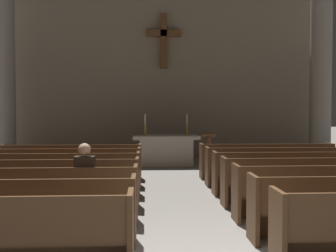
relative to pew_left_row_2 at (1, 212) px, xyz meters
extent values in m
cube|color=brown|center=(1.77, -1.04, 0.00)|extent=(0.06, 0.50, 0.95)
cube|color=brown|center=(0.00, 0.04, -0.05)|extent=(3.49, 0.40, 0.05)
cube|color=brown|center=(0.00, 0.22, -0.28)|extent=(3.49, 0.04, 0.40)
cube|color=brown|center=(1.77, 0.02, 0.00)|extent=(0.06, 0.50, 0.95)
cube|color=brown|center=(0.00, 1.09, -0.05)|extent=(3.49, 0.40, 0.05)
cube|color=brown|center=(0.00, 0.87, 0.22)|extent=(3.49, 0.05, 0.50)
cube|color=brown|center=(0.00, 1.27, -0.28)|extent=(3.49, 0.04, 0.40)
cube|color=brown|center=(1.77, 1.07, 0.00)|extent=(0.06, 0.50, 0.95)
cube|color=brown|center=(0.00, 2.15, -0.05)|extent=(3.49, 0.40, 0.05)
cube|color=brown|center=(0.00, 1.92, 0.22)|extent=(3.49, 0.05, 0.50)
cube|color=brown|center=(0.00, 2.33, -0.28)|extent=(3.49, 0.04, 0.40)
cube|color=brown|center=(1.77, 2.13, 0.00)|extent=(0.06, 0.50, 0.95)
cube|color=brown|center=(0.00, 3.20, -0.05)|extent=(3.49, 0.40, 0.05)
cube|color=brown|center=(0.00, 2.98, 0.22)|extent=(3.49, 0.05, 0.50)
cube|color=brown|center=(0.00, 3.38, -0.28)|extent=(3.49, 0.04, 0.40)
cube|color=brown|center=(1.77, 3.18, 0.00)|extent=(0.06, 0.50, 0.95)
cube|color=brown|center=(0.00, 4.26, -0.05)|extent=(3.49, 0.40, 0.05)
cube|color=brown|center=(0.00, 4.03, 0.22)|extent=(3.49, 0.05, 0.50)
cube|color=brown|center=(0.00, 4.44, -0.28)|extent=(3.49, 0.04, 0.40)
cube|color=brown|center=(1.77, 4.24, 0.00)|extent=(0.06, 0.50, 0.95)
cube|color=brown|center=(0.00, 5.31, -0.05)|extent=(3.49, 0.40, 0.05)
cube|color=brown|center=(0.00, 5.09, 0.22)|extent=(3.49, 0.05, 0.50)
cube|color=brown|center=(0.00, 5.49, -0.28)|extent=(3.49, 0.04, 0.40)
cube|color=brown|center=(1.77, 5.29, 0.00)|extent=(0.06, 0.50, 0.95)
cube|color=brown|center=(-1.77, 5.29, 0.00)|extent=(0.06, 0.50, 0.95)
cube|color=brown|center=(3.43, -1.04, 0.00)|extent=(0.06, 0.50, 0.95)
cube|color=brown|center=(3.43, 0.02, 0.00)|extent=(0.06, 0.50, 0.95)
cube|color=brown|center=(5.20, 1.27, -0.28)|extent=(3.49, 0.04, 0.40)
cube|color=brown|center=(3.43, 1.07, 0.00)|extent=(0.06, 0.50, 0.95)
cube|color=brown|center=(5.20, 2.15, -0.05)|extent=(3.49, 0.40, 0.05)
cube|color=brown|center=(5.20, 1.92, 0.22)|extent=(3.49, 0.05, 0.50)
cube|color=brown|center=(5.20, 2.33, -0.28)|extent=(3.49, 0.04, 0.40)
cube|color=brown|center=(3.43, 2.13, 0.00)|extent=(0.06, 0.50, 0.95)
cube|color=brown|center=(5.20, 3.20, -0.05)|extent=(3.49, 0.40, 0.05)
cube|color=brown|center=(5.20, 2.98, 0.22)|extent=(3.49, 0.05, 0.50)
cube|color=brown|center=(5.20, 3.38, -0.28)|extent=(3.49, 0.04, 0.40)
cube|color=brown|center=(3.43, 3.18, 0.00)|extent=(0.06, 0.50, 0.95)
cube|color=brown|center=(5.20, 4.26, -0.05)|extent=(3.49, 0.40, 0.05)
cube|color=brown|center=(5.20, 4.03, 0.22)|extent=(3.49, 0.05, 0.50)
cube|color=brown|center=(5.20, 4.44, -0.28)|extent=(3.49, 0.04, 0.40)
cube|color=brown|center=(3.43, 4.24, 0.00)|extent=(0.06, 0.50, 0.95)
cube|color=brown|center=(5.20, 5.31, -0.05)|extent=(3.49, 0.40, 0.05)
cube|color=brown|center=(5.20, 5.09, 0.22)|extent=(3.49, 0.05, 0.50)
cube|color=brown|center=(5.20, 5.49, -0.28)|extent=(3.49, 0.04, 0.40)
cube|color=brown|center=(3.43, 5.29, 0.00)|extent=(0.06, 0.50, 0.95)
cube|color=brown|center=(6.98, 5.29, 0.00)|extent=(0.06, 0.50, 0.95)
cube|color=gray|center=(-2.82, 8.34, -0.38)|extent=(1.02, 1.02, 0.20)
cylinder|color=gray|center=(-2.82, 8.34, 3.12)|extent=(0.73, 0.73, 7.20)
cube|color=gray|center=(8.02, 8.34, -0.38)|extent=(1.02, 1.02, 0.20)
cylinder|color=gray|center=(8.02, 8.34, 3.12)|extent=(0.73, 0.73, 7.20)
cube|color=#BCB7AD|center=(2.60, 7.97, -0.04)|extent=(1.76, 0.72, 0.88)
cube|color=#BCB7AD|center=(2.60, 7.97, 0.46)|extent=(2.20, 0.90, 0.12)
cube|color=silver|center=(2.60, 7.97, 0.53)|extent=(2.09, 0.86, 0.01)
cylinder|color=#B79338|center=(1.90, 7.97, 0.54)|extent=(0.16, 0.16, 0.02)
cylinder|color=#B79338|center=(1.90, 7.97, 0.73)|extent=(0.07, 0.07, 0.39)
cylinder|color=silver|center=(1.90, 7.97, 1.08)|extent=(0.04, 0.04, 0.32)
cylinder|color=#B79338|center=(3.30, 7.97, 0.54)|extent=(0.16, 0.16, 0.02)
cylinder|color=#B79338|center=(3.30, 7.97, 0.73)|extent=(0.07, 0.07, 0.39)
cylinder|color=silver|center=(3.30, 7.97, 1.08)|extent=(0.04, 0.04, 0.32)
cube|color=gray|center=(2.60, 10.21, 3.59)|extent=(12.01, 0.25, 8.13)
cube|color=brown|center=(2.60, 9.96, 3.99)|extent=(0.25, 0.25, 2.05)
cube|color=brown|center=(2.60, 9.96, 4.30)|extent=(1.31, 0.25, 0.25)
cylinder|color=brown|center=(3.86, 6.77, -0.46)|extent=(0.36, 0.36, 0.04)
cylinder|color=brown|center=(3.86, 6.77, 0.05)|extent=(0.10, 0.10, 1.05)
cube|color=brown|center=(3.86, 6.77, 0.60)|extent=(0.44, 0.31, 0.15)
cube|color=#26262B|center=(0.96, 1.27, -0.25)|extent=(0.24, 0.14, 0.45)
cube|color=#26262B|center=(0.96, 1.14, 0.03)|extent=(0.28, 0.36, 0.12)
cube|color=#2D2319|center=(0.96, 1.01, 0.36)|extent=(0.32, 0.20, 0.54)
sphere|color=tan|center=(0.96, 1.01, 0.74)|extent=(0.20, 0.20, 0.20)
camera|label=1|loc=(1.96, -5.48, 1.37)|focal=43.13mm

